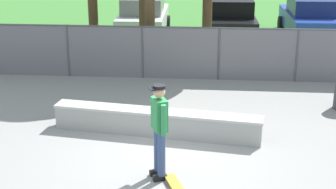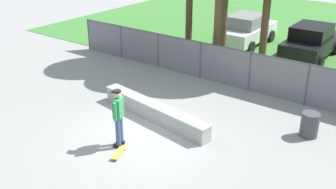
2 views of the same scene
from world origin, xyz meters
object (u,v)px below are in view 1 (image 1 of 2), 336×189
Objects in this scene: skateboarder at (159,127)px; car_black at (231,18)px; concrete_ledge at (156,122)px; skateboard at (175,185)px; car_blue at (310,18)px; car_white at (143,16)px.

skateboarder is 11.87m from car_black.
concrete_ledge is 2.59× the size of skateboarder.
concrete_ledge is at bearing 97.54° from skateboarder.
car_black is at bearing 83.28° from skateboard.
car_black is at bearing 78.32° from concrete_ledge.
car_black reaches higher than skateboard.
skateboard is 0.19× the size of car_blue.
skateboard is at bearing -76.32° from concrete_ledge.
car_blue is at bearing 62.91° from concrete_ledge.
car_black is (1.75, 11.74, -0.19)m from skateboarder.
car_blue is at bearing 67.96° from skateboarder.
car_white is 6.71m from car_blue.
concrete_ledge is 9.96m from car_black.
skateboarder is 1.08m from skateboard.
concrete_ledge is 5.83× the size of skateboard.
skateboard is 12.24m from car_black.
skateboarder is 12.02m from car_white.
skateboard is 0.19× the size of car_black.
skateboard is at bearing -80.20° from car_white.
skateboarder is (0.27, -2.01, 0.74)m from concrete_ledge.
car_black is 1.00× the size of car_blue.
car_blue is at bearing 6.80° from car_black.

